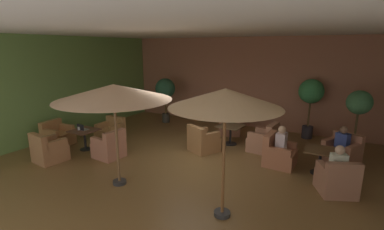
# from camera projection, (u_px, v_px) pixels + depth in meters

# --- Properties ---
(ground_plane) EXTENTS (10.48, 9.56, 0.02)m
(ground_plane) POSITION_uv_depth(u_px,v_px,m) (184.00, 165.00, 7.77)
(ground_plane) COLOR brown
(wall_back_brick) EXTENTS (10.48, 0.08, 3.58)m
(wall_back_brick) POSITION_uv_depth(u_px,v_px,m) (244.00, 82.00, 11.34)
(wall_back_brick) COLOR #A5684C
(wall_back_brick) RESTS_ON ground_plane
(wall_left_accent) EXTENTS (0.08, 9.56, 3.58)m
(wall_left_accent) POSITION_uv_depth(u_px,v_px,m) (57.00, 88.00, 9.83)
(wall_left_accent) COLOR #678F46
(wall_left_accent) RESTS_ON ground_plane
(ceiling_slab) EXTENTS (10.48, 9.56, 0.06)m
(ceiling_slab) POSITION_uv_depth(u_px,v_px,m) (182.00, 29.00, 6.91)
(ceiling_slab) COLOR silver
(ceiling_slab) RESTS_ON wall_back_brick
(cafe_table_front_left) EXTENTS (0.76, 0.76, 0.65)m
(cafe_table_front_left) POSITION_uv_depth(u_px,v_px,m) (84.00, 134.00, 8.82)
(cafe_table_front_left) COLOR black
(cafe_table_front_left) RESTS_ON ground_plane
(armchair_front_left_north) EXTENTS (0.82, 0.84, 0.86)m
(armchair_front_left_north) POSITION_uv_depth(u_px,v_px,m) (49.00, 150.00, 7.95)
(armchair_front_left_north) COLOR #A36E45
(armchair_front_left_north) RESTS_ON ground_plane
(armchair_front_left_east) EXTENTS (0.82, 0.78, 0.86)m
(armchair_front_left_east) POSITION_uv_depth(u_px,v_px,m) (110.00, 147.00, 8.23)
(armchair_front_left_east) COLOR #B17156
(armchair_front_left_east) RESTS_ON ground_plane
(armchair_front_left_south) EXTENTS (0.80, 0.83, 0.77)m
(armchair_front_left_south) POSITION_uv_depth(u_px,v_px,m) (111.00, 131.00, 9.89)
(armchair_front_left_south) COLOR #A47544
(armchair_front_left_south) RESTS_ON ground_plane
(armchair_front_left_west) EXTENTS (0.87, 0.89, 0.82)m
(armchair_front_left_west) POSITION_uv_depth(u_px,v_px,m) (58.00, 136.00, 9.30)
(armchair_front_left_west) COLOR #AA7343
(armchair_front_left_west) RESTS_ON ground_plane
(cafe_table_front_right) EXTENTS (0.85, 0.85, 0.65)m
(cafe_table_front_right) POSITION_uv_depth(u_px,v_px,m) (231.00, 130.00, 9.33)
(cafe_table_front_right) COLOR black
(cafe_table_front_right) RESTS_ON ground_plane
(armchair_front_right_north) EXTENTS (0.85, 0.83, 0.92)m
(armchair_front_right_north) POSITION_uv_depth(u_px,v_px,m) (264.00, 141.00, 8.73)
(armchair_front_right_north) COLOR #A77154
(armchair_front_right_north) RESTS_ON ground_plane
(armchair_front_right_east) EXTENTS (0.98, 0.95, 0.87)m
(armchair_front_right_east) POSITION_uv_depth(u_px,v_px,m) (230.00, 126.00, 10.49)
(armchair_front_right_east) COLOR #A6684C
(armchair_front_right_east) RESTS_ON ground_plane
(armchair_front_right_south) EXTENTS (1.02, 1.03, 0.85)m
(armchair_front_right_south) POSITION_uv_depth(u_px,v_px,m) (203.00, 141.00, 8.73)
(armchair_front_right_south) COLOR #A87344
(armchair_front_right_south) RESTS_ON ground_plane
(cafe_table_mid_center) EXTENTS (0.78, 0.78, 0.65)m
(cafe_table_mid_center) POSITION_uv_depth(u_px,v_px,m) (320.00, 155.00, 7.15)
(cafe_table_mid_center) COLOR black
(cafe_table_mid_center) RESTS_ON ground_plane
(armchair_mid_center_north) EXTENTS (1.07, 1.05, 0.86)m
(armchair_mid_center_north) POSITION_uv_depth(u_px,v_px,m) (342.00, 153.00, 7.75)
(armchair_mid_center_north) COLOR #B27052
(armchair_mid_center_north) RESTS_ON ground_plane
(armchair_mid_center_east) EXTENTS (0.81, 0.83, 0.87)m
(armchair_mid_center_east) POSITION_uv_depth(u_px,v_px,m) (278.00, 154.00, 7.72)
(armchair_mid_center_east) COLOR #AE6947
(armchair_mid_center_east) RESTS_ON ground_plane
(armchair_mid_center_south) EXTENTS (0.97, 0.97, 0.83)m
(armchair_mid_center_south) POSITION_uv_depth(u_px,v_px,m) (337.00, 180.00, 6.19)
(armchair_mid_center_south) COLOR #A36C52
(armchair_mid_center_south) RESTS_ON ground_plane
(patio_umbrella_tall_red) EXTENTS (2.04, 2.04, 2.49)m
(patio_umbrella_tall_red) POSITION_uv_depth(u_px,v_px,m) (225.00, 99.00, 4.90)
(patio_umbrella_tall_red) COLOR #2D2D2D
(patio_umbrella_tall_red) RESTS_ON ground_plane
(patio_umbrella_center_beige) EXTENTS (2.59, 2.59, 2.40)m
(patio_umbrella_center_beige) POSITION_uv_depth(u_px,v_px,m) (114.00, 93.00, 6.19)
(patio_umbrella_center_beige) COLOR #2D2D2D
(patio_umbrella_center_beige) RESTS_ON ground_plane
(potted_tree_left_corner) EXTENTS (0.85, 0.85, 2.12)m
(potted_tree_left_corner) POSITION_uv_depth(u_px,v_px,m) (311.00, 95.00, 9.71)
(potted_tree_left_corner) COLOR #322C34
(potted_tree_left_corner) RESTS_ON ground_plane
(potted_tree_mid_left) EXTENTS (0.85, 0.85, 1.90)m
(potted_tree_mid_left) POSITION_uv_depth(u_px,v_px,m) (165.00, 90.00, 11.88)
(potted_tree_mid_left) COLOR #35332C
(potted_tree_mid_left) RESTS_ON ground_plane
(potted_tree_mid_right) EXTENTS (0.71, 0.71, 1.97)m
(potted_tree_mid_right) POSITION_uv_depth(u_px,v_px,m) (358.00, 110.00, 8.18)
(potted_tree_mid_right) COLOR #AB664B
(potted_tree_mid_right) RESTS_ON ground_plane
(patron_blue_shirt) EXTENTS (0.39, 0.33, 0.67)m
(patron_blue_shirt) POSITION_uv_depth(u_px,v_px,m) (339.00, 161.00, 6.12)
(patron_blue_shirt) COLOR silver
(patron_blue_shirt) RESTS_ON ground_plane
(patron_by_window) EXTENTS (0.39, 0.35, 0.66)m
(patron_by_window) POSITION_uv_depth(u_px,v_px,m) (343.00, 139.00, 7.63)
(patron_by_window) COLOR #384A99
(patron_by_window) RESTS_ON ground_plane
(patron_with_friend) EXTENTS (0.26, 0.35, 0.70)m
(patron_with_friend) POSITION_uv_depth(u_px,v_px,m) (281.00, 140.00, 7.59)
(patron_with_friend) COLOR silver
(patron_with_friend) RESTS_ON ground_plane
(iced_drink_cup) EXTENTS (0.08, 0.08, 0.11)m
(iced_drink_cup) POSITION_uv_depth(u_px,v_px,m) (79.00, 128.00, 8.75)
(iced_drink_cup) COLOR white
(iced_drink_cup) RESTS_ON cafe_table_front_left
(open_laptop) EXTENTS (0.31, 0.23, 0.20)m
(open_laptop) POSITION_uv_depth(u_px,v_px,m) (82.00, 128.00, 8.78)
(open_laptop) COLOR #9EA0A5
(open_laptop) RESTS_ON cafe_table_front_left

